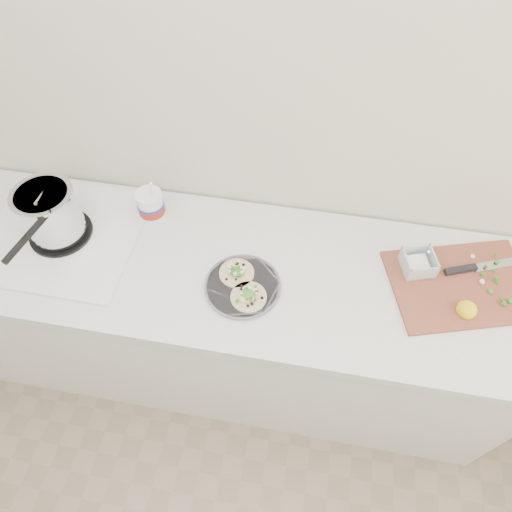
% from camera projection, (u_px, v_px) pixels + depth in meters
% --- Properties ---
extents(counter, '(2.44, 0.66, 0.90)m').
position_uv_depth(counter, '(220.00, 319.00, 2.04)').
color(counter, silver).
rests_on(counter, ground).
extents(stove, '(0.58, 0.54, 0.27)m').
position_uv_depth(stove, '(55.00, 220.00, 1.67)').
color(stove, silver).
rests_on(stove, counter).
extents(taco_plate, '(0.27, 0.27, 0.04)m').
position_uv_depth(taco_plate, '(243.00, 285.00, 1.59)').
color(taco_plate, slate).
rests_on(taco_plate, counter).
extents(tub, '(0.10, 0.10, 0.23)m').
position_uv_depth(tub, '(151.00, 204.00, 1.75)').
color(tub, white).
rests_on(tub, counter).
extents(cutboard, '(0.57, 0.47, 0.08)m').
position_uv_depth(cutboard, '(459.00, 280.00, 1.60)').
color(cutboard, brown).
rests_on(cutboard, counter).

